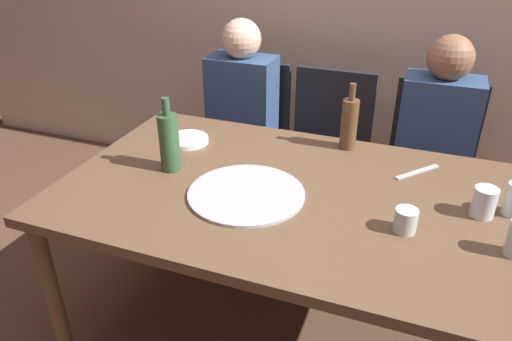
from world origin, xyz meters
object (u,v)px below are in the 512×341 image
Objects in this scene: short_glass at (406,220)px; guest_in_sweater at (236,121)px; guest_in_beanie at (433,150)px; chair_left at (247,131)px; beer_bottle at (349,123)px; dining_table at (285,204)px; plate_stack at (188,140)px; pizza_tray at (246,193)px; wine_bottle at (169,141)px; table_knife at (417,172)px; tumbler_near at (484,202)px; chair_right at (430,160)px; chair_middle at (327,144)px.

short_glass is 0.07× the size of guest_in_sweater.
chair_left is at bearing -8.38° from guest_in_beanie.
beer_bottle is 3.61× the size of short_glass.
guest_in_sweater is at bearing 90.00° from chair_left.
dining_table is 9.08× the size of plate_stack.
plate_stack is (-0.53, 0.23, 0.08)m from dining_table.
beer_bottle is 0.90m from chair_left.
plate_stack is (-0.41, 0.32, 0.01)m from pizza_tray.
wine_bottle is at bearing -76.91° from plate_stack.
pizza_tray is 1.07m from guest_in_beanie.
guest_in_beanie is at bearing 171.62° from chair_left.
pizza_tray is 1.94× the size of table_knife.
wine_bottle is 1.03× the size of beer_bottle.
short_glass is 0.07× the size of guest_in_beanie.
dining_table is 0.69m from tumbler_near.
table_knife is at bearing 84.83° from chair_right.
chair_left and chair_middle have the same top height.
chair_middle is at bearing -162.50° from guest_in_sweater.
pizza_tray is at bearing -116.90° from beer_bottle.
guest_in_beanie reaches higher than dining_table.
tumbler_near is at bearing 83.51° from table_knife.
wine_bottle reaches higher than chair_middle.
chair_right is at bearing -180.00° from chair_left.
tumbler_near is 1.39m from guest_in_sweater.
short_glass is at bearing -142.04° from tumbler_near.
short_glass is at bearing 85.65° from guest_in_beanie.
plate_stack is at bearing 141.62° from pizza_tray.
plate_stack is (-1.20, 0.17, -0.04)m from tumbler_near.
dining_table is at bearing -23.62° from plate_stack.
chair_left is 0.77× the size of guest_in_beanie.
chair_right is at bearing 86.29° from short_glass.
wine_bottle is 0.26× the size of guest_in_sweater.
guest_in_beanie reaches higher than wine_bottle.
guest_in_sweater reaches higher than table_knife.
tumbler_near is 1.22m from plate_stack.
short_glass is at bearing -19.91° from plate_stack.
pizza_tray is 0.38m from wine_bottle.
dining_table is 0.47m from short_glass.
plate_stack is 1.26m from chair_right.
guest_in_sweater is (0.00, -0.15, 0.13)m from chair_left.
short_glass is (-0.24, -0.18, -0.01)m from tumbler_near.
guest_in_beanie is (0.98, 0.78, -0.22)m from wine_bottle.
chair_middle is at bearing 85.58° from pizza_tray.
chair_right is at bearing -90.00° from guest_in_beanie.
beer_bottle is at bearing 153.29° from guest_in_sweater.
chair_right is at bearing -180.00° from chair_middle.
guest_in_beanie reaches higher than chair_left.
wine_bottle is 0.27m from plate_stack.
chair_middle is at bearing 114.88° from short_glass.
wine_bottle is 0.81m from guest_in_sweater.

